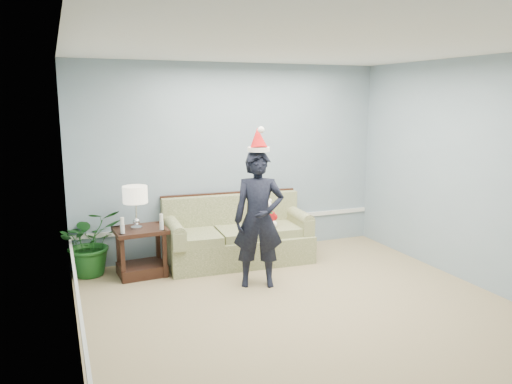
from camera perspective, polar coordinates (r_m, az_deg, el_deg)
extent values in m
cube|color=tan|center=(5.25, 6.92, -14.52)|extent=(4.50, 5.00, 0.02)
cube|color=white|center=(4.78, 7.68, 16.48)|extent=(4.50, 5.00, 0.02)
cube|color=#889FAE|center=(7.10, -2.70, 3.66)|extent=(4.50, 0.02, 2.70)
cube|color=#889FAE|center=(4.23, -20.52, -1.89)|extent=(0.02, 5.00, 2.70)
cube|color=#889FAE|center=(6.25, 25.67, 1.64)|extent=(0.02, 5.00, 2.70)
cube|color=white|center=(7.24, -2.57, -3.44)|extent=(4.48, 0.03, 0.06)
cube|color=white|center=(4.50, -19.42, -13.12)|extent=(0.03, 4.98, 0.06)
cube|color=#4F602D|center=(6.88, -1.96, -6.51)|extent=(1.99, 0.95, 0.37)
cube|color=#4F602D|center=(6.59, -6.77, -5.16)|extent=(0.61, 0.70, 0.11)
cube|color=#4F602D|center=(6.77, -1.84, -4.67)|extent=(0.61, 0.70, 0.11)
cube|color=#4F602D|center=(6.99, 2.80, -4.17)|extent=(0.61, 0.70, 0.11)
cube|color=#4F602D|center=(7.05, -2.87, -2.35)|extent=(1.95, 0.30, 0.52)
cube|color=black|center=(7.05, -3.06, -0.18)|extent=(1.94, 0.17, 0.05)
cube|color=#4F602D|center=(6.56, -9.31, -4.82)|extent=(0.22, 0.84, 0.22)
cube|color=#4F602D|center=(7.14, 4.74, -3.42)|extent=(0.22, 0.84, 0.22)
cube|color=#331A12|center=(6.44, -13.09, -4.28)|extent=(0.66, 0.57, 0.05)
cube|color=#331A12|center=(6.59, -12.90, -8.61)|extent=(0.60, 0.50, 0.14)
cube|color=#331A12|center=(6.29, -14.99, -7.39)|extent=(0.05, 0.05, 0.61)
cube|color=#331A12|center=(6.36, -10.40, -6.98)|extent=(0.05, 0.05, 0.61)
cube|color=#331A12|center=(6.68, -15.45, -6.35)|extent=(0.05, 0.05, 0.61)
cube|color=#331A12|center=(6.75, -11.12, -5.98)|extent=(0.05, 0.05, 0.61)
cylinder|color=silver|center=(6.41, -13.49, -3.99)|extent=(0.14, 0.14, 0.03)
sphere|color=silver|center=(6.39, -13.52, -3.29)|extent=(0.09, 0.09, 0.09)
cylinder|color=silver|center=(6.36, -13.57, -2.13)|extent=(0.02, 0.02, 0.30)
cylinder|color=beige|center=(6.32, -13.65, -0.28)|extent=(0.30, 0.30, 0.21)
cylinder|color=silver|center=(6.23, -15.00, -4.12)|extent=(0.05, 0.05, 0.11)
cylinder|color=white|center=(6.20, -15.04, -3.23)|extent=(0.04, 0.04, 0.09)
cylinder|color=silver|center=(6.30, -10.74, -3.77)|extent=(0.05, 0.05, 0.11)
cylinder|color=white|center=(6.27, -10.77, -2.89)|extent=(0.04, 0.04, 0.09)
imported|color=#19531B|center=(6.67, -18.43, -5.45)|extent=(0.89, 0.81, 0.85)
imported|color=black|center=(5.88, 0.30, -3.15)|extent=(0.69, 0.57, 1.62)
cylinder|color=white|center=(5.74, 0.31, 4.91)|extent=(0.29, 0.29, 0.05)
cone|color=red|center=(5.75, 0.23, 6.18)|extent=(0.25, 0.30, 0.30)
sphere|color=white|center=(5.66, 0.57, 7.12)|extent=(0.08, 0.08, 0.08)
sphere|color=white|center=(6.85, 1.16, -3.03)|extent=(0.23, 0.23, 0.23)
cylinder|color=red|center=(6.85, 1.16, -3.03)|extent=(0.26, 0.26, 0.16)
cylinder|color=#156425|center=(6.83, 1.16, -2.30)|extent=(0.17, 0.17, 0.03)
sphere|color=white|center=(6.75, 1.03, -3.85)|extent=(0.10, 0.10, 0.10)
sphere|color=white|center=(6.80, 1.98, -3.75)|extent=(0.10, 0.10, 0.10)
sphere|color=white|center=(6.80, 1.20, -1.66)|extent=(0.16, 0.16, 0.16)
sphere|color=black|center=(6.72, 1.52, -1.94)|extent=(0.02, 0.02, 0.02)
sphere|color=white|center=(6.77, 0.73, -1.10)|extent=(0.06, 0.06, 0.06)
sphere|color=white|center=(6.82, 1.60, -1.02)|extent=(0.06, 0.06, 0.06)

